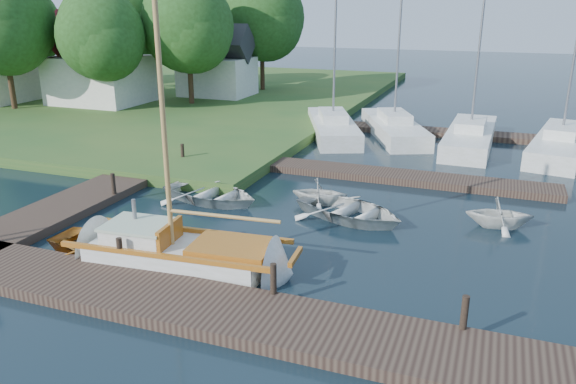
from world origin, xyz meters
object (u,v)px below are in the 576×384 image
(mooring_post_1, at_px, (120,252))
(house_c, at_px, (217,67))
(house_a, at_px, (99,67))
(tree_2, at_px, (101,35))
(mooring_post_5, at_px, (183,153))
(dinghy, at_px, (111,242))
(tender_b, at_px, (320,190))
(tender_a, at_px, (211,191))
(tree_4, at_px, (124,14))
(mooring_post_3, at_px, (465,312))
(marina_boat_1, at_px, (394,127))
(tree_3, at_px, (188,24))
(tender_d, at_px, (500,211))
(tree_1, at_px, (2,21))
(marina_boat_0, at_px, (333,125))
(mooring_post_4, at_px, (113,184))
(marina_boat_2, at_px, (470,135))
(tender_c, at_px, (350,208))
(sailboat, at_px, (185,256))
(tree_7, at_px, (262,16))
(tree_5, at_px, (26,26))
(mooring_post_2, at_px, (273,279))
(marina_boat_3, at_px, (561,142))

(mooring_post_1, relative_size, house_c, 0.15)
(house_a, distance_m, tree_2, 3.61)
(mooring_post_5, height_order, dinghy, mooring_post_5)
(mooring_post_1, distance_m, tender_b, 8.17)
(tender_a, distance_m, tree_4, 28.38)
(mooring_post_3, bearing_deg, marina_boat_1, 104.71)
(mooring_post_3, height_order, tree_3, tree_3)
(tender_d, relative_size, tree_2, 0.28)
(tender_b, relative_size, tree_4, 0.21)
(mooring_post_3, bearing_deg, house_c, 126.53)
(tree_1, height_order, tree_2, tree_1)
(marina_boat_0, bearing_deg, mooring_post_3, -178.67)
(mooring_post_5, bearing_deg, mooring_post_4, -90.00)
(mooring_post_4, height_order, tender_a, mooring_post_4)
(house_a, height_order, house_c, house_a)
(tender_b, xyz_separation_m, tree_4, (-22.34, 19.60, 5.83))
(tender_b, height_order, marina_boat_2, marina_boat_2)
(house_c, bearing_deg, marina_boat_2, -22.93)
(tree_2, bearing_deg, mooring_post_4, -51.95)
(mooring_post_3, bearing_deg, tender_c, 123.54)
(marina_boat_0, bearing_deg, marina_boat_2, -111.50)
(mooring_post_1, height_order, sailboat, sailboat)
(mooring_post_3, height_order, house_c, house_c)
(sailboat, distance_m, tender_d, 10.42)
(dinghy, bearing_deg, tree_7, 16.74)
(marina_boat_0, height_order, house_a, marina_boat_0)
(tree_3, bearing_deg, dinghy, -65.82)
(tree_3, bearing_deg, mooring_post_1, -64.49)
(house_c, bearing_deg, mooring_post_5, -67.62)
(house_c, distance_m, tree_5, 16.36)
(marina_boat_2, xyz_separation_m, tree_3, (-18.97, 4.08, 5.24))
(marina_boat_0, distance_m, marina_boat_2, 7.45)
(mooring_post_4, height_order, dinghy, mooring_post_4)
(mooring_post_1, xyz_separation_m, tree_7, (-9.00, 31.05, 5.50))
(tree_3, bearing_deg, tree_7, 75.96)
(tender_d, height_order, marina_boat_1, marina_boat_1)
(tender_d, distance_m, tree_7, 30.64)
(mooring_post_2, bearing_deg, tree_2, 135.67)
(tender_a, height_order, tree_3, tree_3)
(house_c, height_order, tree_2, tree_2)
(mooring_post_2, relative_size, marina_boat_3, 0.07)
(mooring_post_4, height_order, mooring_post_5, same)
(mooring_post_2, bearing_deg, mooring_post_1, 180.00)
(tree_1, bearing_deg, mooring_post_4, -35.33)
(mooring_post_3, distance_m, mooring_post_5, 16.40)
(marina_boat_0, relative_size, marina_boat_1, 1.14)
(tender_a, height_order, tender_d, tender_d)
(mooring_post_5, height_order, marina_boat_1, marina_boat_1)
(tender_c, height_order, marina_boat_0, marina_boat_0)
(marina_boat_3, distance_m, tree_5, 40.08)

